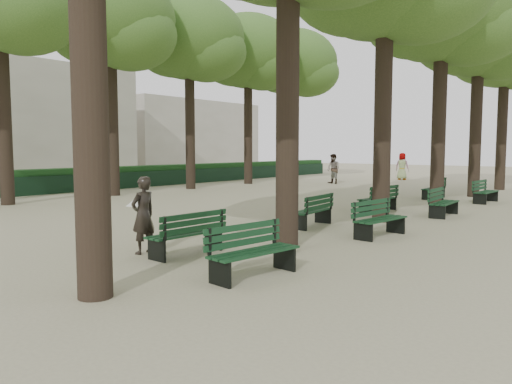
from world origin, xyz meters
The scene contains 22 objects.
ground centered at (0.00, 0.00, 0.00)m, with size 120.00×120.00×0.00m, color tan.
tree_central_3 centered at (1.50, 13.00, 7.65)m, with size 6.00×6.00×9.95m.
tree_central_4 centered at (1.50, 18.00, 7.65)m, with size 6.00×6.00×9.95m.
tree_central_5 centered at (1.50, 23.00, 7.65)m, with size 6.00×6.00×9.95m.
tree_far_2 centered at (-12.00, 8.00, 8.14)m, with size 6.00×6.00×10.45m.
tree_far_3 centered at (-12.00, 13.00, 8.14)m, with size 6.00×6.00×10.45m.
tree_far_4 centered at (-12.00, 18.00, 8.14)m, with size 6.00×6.00×10.45m.
tree_far_5 centered at (-12.00, 23.00, 8.14)m, with size 6.00×6.00×10.45m.
bench_left_0 centered at (0.37, 0.95, 0.27)m, with size 0.65×1.82×0.92m.
bench_left_1 centered at (0.37, 5.82, 0.27)m, with size 0.75×1.85×0.92m.
bench_left_2 centered at (0.37, 10.24, 0.27)m, with size 0.81×1.86×0.92m.
bench_left_3 centered at (0.37, 15.96, 0.27)m, with size 0.61×1.81×0.92m.
bench_right_0 centered at (2.63, 0.40, 0.27)m, with size 0.79×1.86×0.92m.
bench_right_1 centered at (2.63, 5.49, 0.27)m, with size 0.76×1.85×0.92m.
bench_right_2 centered at (2.63, 10.39, 0.27)m, with size 0.67×1.83×0.92m.
bench_right_3 centered at (2.63, 15.62, 0.27)m, with size 0.64×1.82×0.92m.
man_with_map centered at (-0.44, 0.47, 0.83)m, with size 0.62×0.68×1.65m.
pedestrian_a centered at (-7.75, 21.26, 0.94)m, with size 0.91×0.38×1.88m, color #262628.
pedestrian_d centered at (-5.97, 27.84, 0.96)m, with size 0.93×0.38×1.91m, color #262628.
fence centered at (-15.00, 11.00, 0.45)m, with size 0.08×42.00×0.90m, color black.
hedge centered at (-15.70, 11.00, 0.60)m, with size 1.20×42.00×1.20m, color #163F18.
building_far centered at (-33.00, 30.00, 3.50)m, with size 12.00×16.00×7.00m, color #B7B2A3.
Camera 1 is at (7.96, -6.22, 2.24)m, focal length 35.00 mm.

